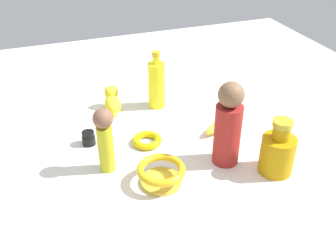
# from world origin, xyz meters

# --- Properties ---
(ground) EXTENTS (2.00, 2.00, 0.00)m
(ground) POSITION_xyz_m (0.00, 0.00, 0.00)
(ground) COLOR silver
(bottle_tall) EXTENTS (0.06, 0.06, 0.21)m
(bottle_tall) POSITION_xyz_m (0.04, 0.23, 0.09)
(bottle_tall) COLOR #F9F41F
(bottle_tall) RESTS_ON ground
(bangle) EXTENTS (0.09, 0.09, 0.02)m
(bangle) POSITION_xyz_m (-0.06, 0.02, 0.01)
(bangle) COLOR #DDC30A
(bangle) RESTS_ON ground
(bottle_short) EXTENTS (0.09, 0.09, 0.17)m
(bottle_short) POSITION_xyz_m (0.24, -0.23, 0.06)
(bottle_short) COLOR #B58408
(bottle_short) RESTS_ON ground
(banana) EXTENTS (0.17, 0.11, 0.04)m
(banana) POSITION_xyz_m (0.20, 0.02, 0.02)
(banana) COLOR yellow
(banana) RESTS_ON ground
(person_figure_child) EXTENTS (0.05, 0.05, 0.19)m
(person_figure_child) POSITION_xyz_m (-0.20, -0.07, 0.11)
(person_figure_child) COLOR gold
(person_figure_child) RESTS_ON ground
(bowl) EXTENTS (0.13, 0.13, 0.05)m
(bowl) POSITION_xyz_m (-0.08, -0.17, 0.03)
(bowl) COLOR gold
(bowl) RESTS_ON ground
(nail_polish_jar) EXTENTS (0.04, 0.04, 0.04)m
(nail_polish_jar) POSITION_xyz_m (-0.23, 0.07, 0.02)
(nail_polish_jar) COLOR black
(nail_polish_jar) RESTS_ON ground
(cat_figurine) EXTENTS (0.07, 0.13, 0.09)m
(cat_figurine) POSITION_xyz_m (-0.12, 0.25, 0.04)
(cat_figurine) COLOR yellow
(cat_figurine) RESTS_ON ground
(person_figure_adult) EXTENTS (0.10, 0.10, 0.25)m
(person_figure_adult) POSITION_xyz_m (0.12, -0.14, 0.12)
(person_figure_adult) COLOR maroon
(person_figure_adult) RESTS_ON ground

